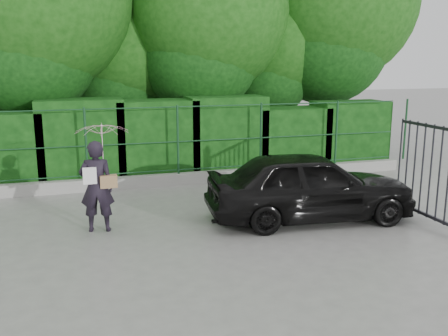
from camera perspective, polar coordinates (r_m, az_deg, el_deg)
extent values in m
plane|color=gray|center=(8.97, -1.87, -8.87)|extent=(80.00, 80.00, 0.00)
cube|color=#9E9E99|center=(13.14, -6.92, -1.38)|extent=(14.00, 0.25, 0.30)
cylinder|color=#153D1F|center=(12.76, -15.48, 2.66)|extent=(0.06, 0.06, 1.80)
cylinder|color=#153D1F|center=(13.00, -5.30, 3.24)|extent=(0.06, 0.06, 1.80)
cylinder|color=#153D1F|center=(13.64, 4.24, 3.68)|extent=(0.06, 0.06, 1.80)
cylinder|color=#153D1F|center=(14.61, 12.72, 3.99)|extent=(0.06, 0.06, 1.80)
cylinder|color=#153D1F|center=(15.86, 20.01, 4.18)|extent=(0.06, 0.06, 1.80)
cylinder|color=#153D1F|center=(13.08, -6.94, -0.32)|extent=(13.60, 0.03, 0.03)
cylinder|color=#153D1F|center=(12.94, -7.03, 2.93)|extent=(13.60, 0.03, 0.03)
cylinder|color=#153D1F|center=(12.82, -7.14, 6.90)|extent=(13.60, 0.03, 0.03)
cube|color=black|center=(13.91, -24.21, 1.82)|extent=(2.20, 1.20, 1.93)
cube|color=black|center=(13.75, -15.99, 2.95)|extent=(2.20, 1.20, 2.23)
cube|color=black|center=(13.92, -7.73, 3.27)|extent=(2.20, 1.20, 2.16)
cube|color=black|center=(14.36, 0.19, 3.78)|extent=(2.20, 1.20, 2.22)
cube|color=black|center=(15.08, 7.49, 3.37)|extent=(2.20, 1.20, 1.84)
cube|color=black|center=(15.99, 14.07, 3.86)|extent=(2.20, 1.20, 1.98)
cylinder|color=black|center=(15.35, -20.12, 7.88)|extent=(0.36, 0.36, 4.50)
cylinder|color=black|center=(16.75, -11.12, 6.56)|extent=(0.36, 0.36, 3.25)
sphere|color=#14470F|center=(16.67, -11.40, 13.24)|extent=(3.90, 3.90, 3.90)
cylinder|color=black|center=(16.16, -1.89, 8.36)|extent=(0.36, 0.36, 4.25)
sphere|color=#14470F|center=(16.19, -1.96, 17.40)|extent=(5.10, 5.10, 5.10)
cylinder|color=black|center=(17.65, 5.46, 7.42)|extent=(0.36, 0.36, 3.50)
sphere|color=#14470F|center=(17.59, 5.61, 14.25)|extent=(4.20, 4.20, 4.20)
cylinder|color=black|center=(18.10, 11.95, 9.32)|extent=(0.36, 0.36, 4.75)
cube|color=#25252B|center=(10.93, 22.31, -5.06)|extent=(0.05, 2.00, 0.06)
cube|color=#25252B|center=(10.56, 23.10, 4.31)|extent=(0.05, 2.00, 0.06)
cylinder|color=#25252B|center=(10.37, 24.26, -0.98)|extent=(0.04, 0.04, 1.90)
cylinder|color=#25252B|center=(10.56, 23.38, -0.68)|extent=(0.04, 0.04, 1.90)
cylinder|color=#25252B|center=(10.74, 22.53, -0.40)|extent=(0.04, 0.04, 1.90)
cylinder|color=#25252B|center=(10.93, 21.72, -0.13)|extent=(0.04, 0.04, 1.90)
cylinder|color=#25252B|center=(11.13, 20.93, 0.14)|extent=(0.04, 0.04, 1.90)
cylinder|color=#25252B|center=(11.32, 20.16, 0.40)|extent=(0.04, 0.04, 1.90)
cylinder|color=#25252B|center=(11.52, 19.43, 0.64)|extent=(0.04, 0.04, 1.90)
imported|color=black|center=(9.77, -14.34, -2.05)|extent=(0.71, 0.53, 1.76)
imported|color=#FFC4DC|center=(9.67, -13.70, 2.35)|extent=(1.00, 1.02, 0.92)
cube|color=#95724A|center=(9.67, -13.05, -1.50)|extent=(0.32, 0.15, 0.24)
cube|color=white|center=(9.59, -15.10, -0.87)|extent=(0.25, 0.02, 0.32)
imported|color=black|center=(10.34, 9.76, -1.98)|extent=(4.36, 2.08, 1.44)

